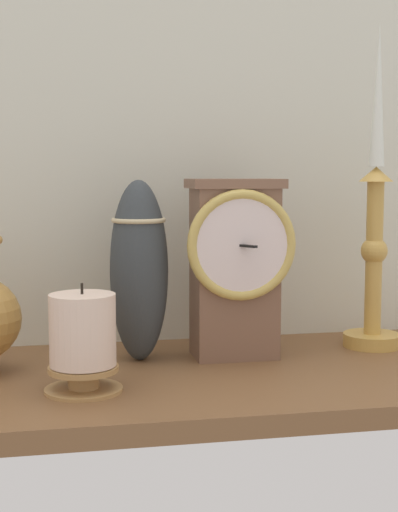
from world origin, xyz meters
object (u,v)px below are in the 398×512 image
pillar_candle_front (83,342)px  candlestick_tall_left (374,238)px  tall_ceramic_vase (139,270)px  mantel_clock (235,264)px

pillar_candle_front → candlestick_tall_left: bearing=19.0°
candlestick_tall_left → tall_ceramic_vase: 32.56cm
tall_ceramic_vase → candlestick_tall_left: bearing=2.0°
tall_ceramic_vase → mantel_clock: bearing=-4.5°
mantel_clock → candlestick_tall_left: bearing=6.1°
candlestick_tall_left → pillar_candle_front: candlestick_tall_left is taller
candlestick_tall_left → tall_ceramic_vase: size_ratio=1.90×
mantel_clock → pillar_candle_front: 24.15cm
mantel_clock → tall_ceramic_vase: (-12.33, 0.98, -0.53)cm
mantel_clock → tall_ceramic_vase: 12.38cm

